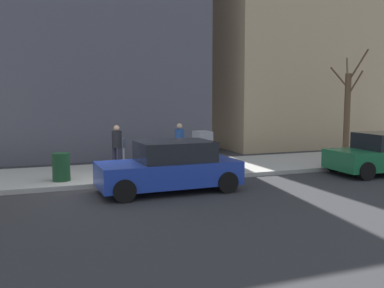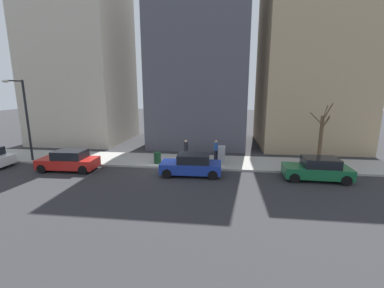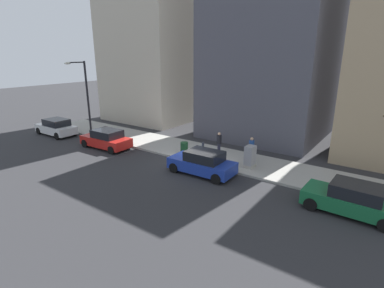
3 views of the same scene
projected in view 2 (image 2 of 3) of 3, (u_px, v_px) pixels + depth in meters
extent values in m
plane|color=#2B2B2D|center=(172.00, 169.00, 19.46)|extent=(120.00, 120.00, 0.00)
cube|color=#9E9B93|center=(177.00, 161.00, 21.39)|extent=(4.00, 36.00, 0.15)
cube|color=#196038|center=(316.00, 171.00, 17.05)|extent=(1.92, 4.25, 0.70)
cube|color=black|center=(320.00, 162.00, 16.88)|extent=(1.66, 2.24, 0.60)
cylinder|color=black|center=(295.00, 178.00, 16.51)|extent=(0.24, 0.65, 0.64)
cylinder|color=black|center=(289.00, 170.00, 18.15)|extent=(0.24, 0.65, 0.64)
cylinder|color=black|center=(346.00, 181.00, 16.05)|extent=(0.24, 0.65, 0.64)
cylinder|color=black|center=(336.00, 172.00, 17.69)|extent=(0.24, 0.65, 0.64)
cube|color=#1E389E|center=(191.00, 167.00, 18.00)|extent=(1.89, 4.24, 0.70)
cube|color=black|center=(194.00, 158.00, 17.85)|extent=(1.65, 2.23, 0.60)
cylinder|color=black|center=(167.00, 174.00, 17.38)|extent=(0.23, 0.64, 0.64)
cylinder|color=black|center=(171.00, 166.00, 19.04)|extent=(0.23, 0.64, 0.64)
cylinder|color=black|center=(213.00, 175.00, 17.08)|extent=(0.23, 0.64, 0.64)
cylinder|color=black|center=(213.00, 168.00, 18.73)|extent=(0.23, 0.64, 0.64)
cube|color=red|center=(68.00, 163.00, 19.08)|extent=(1.95, 4.26, 0.70)
cube|color=black|center=(70.00, 154.00, 18.93)|extent=(1.68, 2.26, 0.60)
cylinder|color=black|center=(42.00, 169.00, 18.44)|extent=(0.24, 0.65, 0.64)
cylinder|color=black|center=(56.00, 162.00, 20.09)|extent=(0.24, 0.65, 0.64)
cylinder|color=black|center=(83.00, 170.00, 18.17)|extent=(0.24, 0.65, 0.64)
cylinder|color=black|center=(94.00, 163.00, 19.83)|extent=(0.24, 0.65, 0.64)
cylinder|color=black|center=(11.00, 161.00, 20.53)|extent=(0.22, 0.64, 0.64)
cylinder|color=slate|center=(181.00, 159.00, 19.69)|extent=(0.07, 0.07, 1.05)
cube|color=#2D333D|center=(180.00, 151.00, 19.55)|extent=(0.14, 0.10, 0.30)
cube|color=#A8A399|center=(221.00, 163.00, 20.23)|extent=(0.83, 0.61, 0.18)
cube|color=#939399|center=(222.00, 154.00, 20.08)|extent=(0.75, 0.55, 1.25)
cylinder|color=black|center=(28.00, 121.00, 20.72)|extent=(0.18, 0.18, 6.50)
cylinder|color=black|center=(14.00, 81.00, 19.29)|extent=(1.60, 0.10, 0.10)
ellipsoid|color=beige|center=(5.00, 81.00, 18.52)|extent=(0.56, 0.32, 0.20)
cylinder|color=brown|center=(320.00, 140.00, 20.19)|extent=(0.28, 0.28, 3.76)
cylinder|color=brown|center=(325.00, 124.00, 20.33)|extent=(0.89, 0.94, 1.02)
cylinder|color=brown|center=(328.00, 112.00, 19.30)|extent=(0.92, 0.38, 1.46)
cylinder|color=brown|center=(325.00, 113.00, 20.15)|extent=(0.89, 0.67, 1.27)
cylinder|color=brown|center=(316.00, 118.00, 19.94)|extent=(0.15, 0.99, 0.96)
cylinder|color=brown|center=(325.00, 122.00, 19.57)|extent=(0.71, 0.32, 1.17)
cylinder|color=#14381E|center=(157.00, 158.00, 20.37)|extent=(0.56, 0.56, 0.90)
cylinder|color=#1E1E2D|center=(217.00, 155.00, 21.46)|extent=(0.16, 0.16, 0.82)
cylinder|color=#1E1E2D|center=(215.00, 155.00, 21.30)|extent=(0.16, 0.16, 0.82)
cylinder|color=#23478C|center=(216.00, 147.00, 21.23)|extent=(0.36, 0.36, 0.62)
sphere|color=tan|center=(216.00, 142.00, 21.15)|extent=(0.22, 0.22, 0.22)
cylinder|color=#1E1E2D|center=(185.00, 154.00, 21.64)|extent=(0.16, 0.16, 0.82)
cylinder|color=#1E1E2D|center=(187.00, 155.00, 21.46)|extent=(0.16, 0.16, 0.82)
cylinder|color=black|center=(186.00, 146.00, 21.40)|extent=(0.36, 0.36, 0.62)
sphere|color=tan|center=(186.00, 141.00, 21.32)|extent=(0.22, 0.22, 0.22)
cube|color=tan|center=(310.00, 62.00, 26.21)|extent=(9.68, 9.68, 17.26)
cube|color=#4C4C56|center=(199.00, 57.00, 27.45)|extent=(9.73, 9.73, 18.69)
cube|color=#BCB29E|center=(79.00, 21.00, 28.09)|extent=(9.44, 9.44, 26.55)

